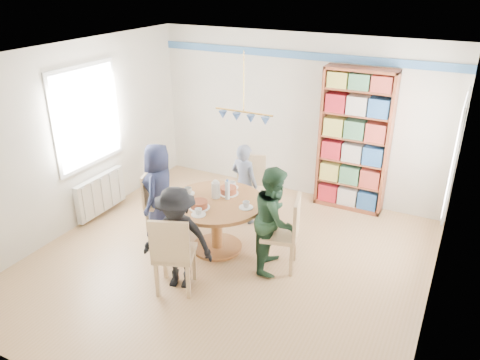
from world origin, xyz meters
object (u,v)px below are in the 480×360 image
Objects in this scene: dining_table at (216,213)px; person_right at (275,219)px; radiator at (101,194)px; chair_right at (287,230)px; chair_far at (250,185)px; person_near at (177,239)px; chair_left at (155,199)px; person_left at (159,190)px; person_far at (244,184)px; chair_near at (173,252)px; bookshelf at (354,142)px.

person_right is (0.87, -0.03, 0.15)m from dining_table.
person_right is (3.00, -0.08, 0.35)m from radiator.
person_right is (-0.15, -0.04, 0.15)m from chair_right.
person_near reaches higher than chair_far.
dining_table is at bearing -179.28° from chair_right.
dining_table is at bearing -1.61° from chair_left.
person_right is at bearing -2.11° from dining_table.
person_left is (1.19, -0.05, 0.34)m from radiator.
person_near is (0.94, -0.93, -0.03)m from person_left.
person_left is at bearing 53.24° from person_far.
chair_left reaches higher than dining_table.
person_near is (-0.03, 0.15, 0.09)m from chair_near.
bookshelf is (3.42, 2.04, 0.77)m from radiator.
dining_table is 1.03m from chair_far.
chair_near is at bearing 28.33° from person_left.
chair_right is at bearing -0.70° from radiator.
person_near is (-0.00, -0.93, 0.11)m from dining_table.
dining_table is 0.94× the size of person_left.
chair_right reaches higher than chair_left.
person_far is at bearing 75.13° from person_near.
chair_right is 1.97m from person_left.
person_left is at bearing 179.75° from dining_table.
radiator is at bearing 152.40° from chair_near.
bookshelf is at bearing -127.79° from person_far.
chair_near is 0.18m from person_near.
chair_left is at bearing -136.58° from chair_far.
person_right is at bearing -163.52° from chair_right.
person_far is (2.11, 0.83, 0.28)m from radiator.
person_left is at bearing -132.89° from chair_far.
chair_right is 0.81× the size of person_far.
person_left is at bearing -136.88° from bookshelf.
person_far is 0.95× the size of person_near.
chair_left is (-1.04, 0.03, -0.04)m from dining_table.
radiator is 2.45m from chair_near.
chair_far is at bearing 90.49° from chair_near.
dining_table is at bearing -121.68° from bookshelf.
person_far reaches higher than chair_left.
dining_table is 1.29× the size of chair_far.
person_left is 1.81m from person_right.
bookshelf reaches higher than radiator.
dining_table is at bearing -1.39° from radiator.
radiator is 2.14m from dining_table.
bookshelf is at bearing 39.76° from chair_far.
person_right is 0.62× the size of bookshelf.
person_left is 1.32m from person_near.
bookshelf is (1.29, 2.09, 0.56)m from dining_table.
chair_near is 0.79× the size of person_near.
radiator is 0.99× the size of chair_right.
chair_far is 0.76× the size of person_near.
dining_table is at bearing -90.71° from chair_far.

